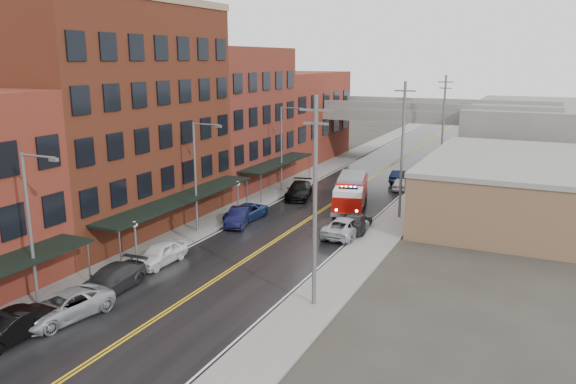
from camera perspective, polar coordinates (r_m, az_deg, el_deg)
The scene contains 33 objects.
road at distance 48.55m, azimuth 1.49°, elevation -3.17°, with size 11.00×160.00×0.02m, color black.
sidewalk_left at distance 51.75m, azimuth -5.95°, elevation -2.11°, with size 3.00×160.00×0.15m, color slate.
sidewalk_right at distance 46.26m, azimuth 9.84°, elevation -4.13°, with size 3.00×160.00×0.15m, color slate.
curb_left at distance 50.95m, azimuth -4.35°, elevation -2.33°, with size 0.30×160.00×0.15m, color gray.
curb_right at distance 46.68m, azimuth 7.88°, elevation -3.90°, with size 0.30×160.00×0.15m, color gray.
brick_building_b at distance 48.03m, azimuth -16.76°, elevation 7.04°, with size 9.00×20.00×18.00m, color #532316.
brick_building_c at distance 62.29m, azimuth -5.94°, elevation 7.48°, with size 9.00×15.00×15.00m, color maroon.
brick_building_far at distance 77.92m, azimuth 0.72°, elevation 7.63°, with size 9.00×20.00×12.00m, color maroon.
tan_building at distance 54.00m, azimuth 21.72°, elevation 0.30°, with size 14.00×22.00×5.00m, color brown.
right_far_block at distance 83.32m, azimuth 24.51°, elevation 5.42°, with size 18.00×30.00×8.00m, color slate.
awning_1 at distance 45.46m, azimuth -10.75°, elevation -0.67°, with size 2.60×18.00×3.09m.
awning_2 at distance 60.19m, azimuth -1.06°, elevation 3.00°, with size 2.60×13.00×3.09m.
globe_lamp_1 at distance 39.69m, azimuth -15.28°, elevation -4.00°, with size 0.44×0.44×3.12m.
globe_lamp_2 at distance 50.75m, azimuth -5.14°, elevation 0.20°, with size 0.44×0.44×3.12m.
street_lamp_0 at distance 33.60m, azimuth -24.53°, elevation -2.81°, with size 2.64×0.22×9.00m.
street_lamp_1 at distance 45.25m, azimuth -9.16°, elevation 2.18°, with size 2.64×0.22×9.00m.
street_lamp_2 at distance 58.99m, azimuth -0.46°, elevation 4.96°, with size 2.64×0.22×9.00m.
utility_pole_0 at distance 30.86m, azimuth 2.76°, elevation -0.79°, with size 1.80×0.24×12.00m.
utility_pole_1 at distance 49.61m, azimuth 11.54°, elevation 4.38°, with size 1.80×0.24×12.00m.
utility_pole_2 at distance 69.07m, azimuth 15.48°, elevation 6.66°, with size 1.80×0.24×12.00m.
overpass at distance 77.37m, azimuth 11.06°, elevation 7.33°, with size 40.00×10.00×7.50m.
fire_truck at distance 52.85m, azimuth 6.39°, elevation -0.03°, with size 4.84×8.72×3.04m.
parked_car_left_1 at distance 32.01m, azimuth -26.42°, elevation -12.27°, with size 1.60×4.60×1.52m, color black.
parked_car_left_2 at distance 33.41m, azimuth -21.78°, elevation -10.74°, with size 2.47×5.36×1.49m, color #999BA1.
parked_car_left_3 at distance 36.20m, azimuth -17.56°, elevation -8.48°, with size 2.13×5.24×1.52m, color #29292B.
parked_car_left_4 at distance 39.91m, azimuth -12.85°, elevation -6.11°, with size 1.80×4.46×1.52m, color white.
parked_car_left_5 at distance 47.98m, azimuth -5.01°, elevation -2.52°, with size 1.56×4.48×1.48m, color black.
parked_car_left_6 at distance 49.47m, azimuth -4.38°, elevation -2.09°, with size 2.23×4.84×1.34m, color navy.
parked_car_left_7 at distance 57.05m, azimuth 1.11°, elevation 0.18°, with size 2.25×5.54×1.61m, color black.
parked_car_right_0 at distance 45.16m, azimuth 5.89°, elevation -3.51°, with size 2.55×5.53×1.54m, color #B0B2B8.
parked_car_right_1 at distance 46.54m, azimuth 6.88°, elevation -3.04°, with size 2.12×5.22×1.51m, color black.
parked_car_right_2 at distance 61.74m, azimuth 11.36°, elevation 0.81°, with size 1.57×3.91×1.33m, color silver.
parked_car_right_3 at distance 65.64m, azimuth 11.32°, elevation 1.60°, with size 1.52×4.36×1.44m, color black.
Camera 1 is at (18.42, -12.73, 13.88)m, focal length 35.00 mm.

